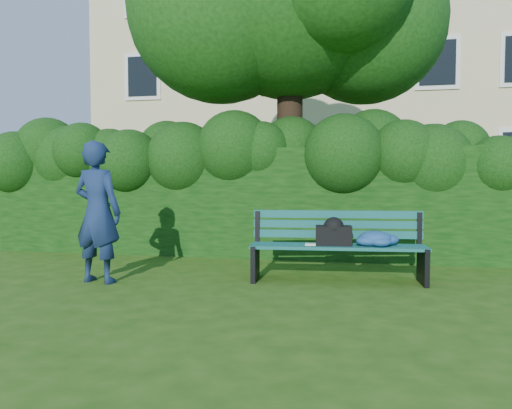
# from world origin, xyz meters

# --- Properties ---
(ground) EXTENTS (80.00, 80.00, 0.00)m
(ground) POSITION_xyz_m (0.00, 0.00, 0.00)
(ground) COLOR #244E0F
(ground) RESTS_ON ground
(apartment_building) EXTENTS (16.00, 8.08, 12.00)m
(apartment_building) POSITION_xyz_m (-0.00, 13.99, 6.00)
(apartment_building) COLOR #C7BE85
(apartment_building) RESTS_ON ground
(hedge) EXTENTS (10.00, 1.00, 1.80)m
(hedge) POSITION_xyz_m (0.00, 2.20, 0.90)
(hedge) COLOR black
(hedge) RESTS_ON ground
(park_bench) EXTENTS (2.24, 0.76, 0.89)m
(park_bench) POSITION_xyz_m (1.23, 0.26, 0.50)
(park_bench) COLOR #0D433D
(park_bench) RESTS_ON ground
(man_reading) EXTENTS (0.70, 0.51, 1.78)m
(man_reading) POSITION_xyz_m (-1.81, -0.45, 0.89)
(man_reading) COLOR navy
(man_reading) RESTS_ON ground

